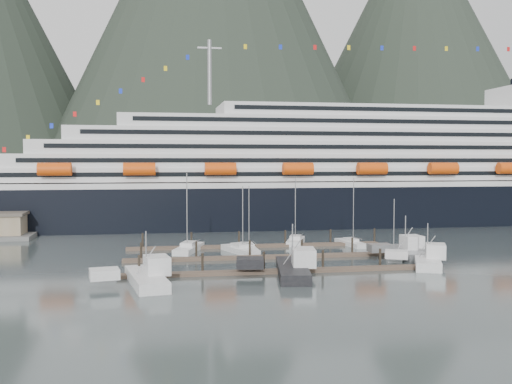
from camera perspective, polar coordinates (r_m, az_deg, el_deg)
ground at (r=98.99m, az=4.39°, el=-6.52°), size 1600.00×1600.00×0.00m
mountains at (r=703.03m, az=-3.32°, el=15.07°), size 870.00×440.00×420.00m
cruise_ship at (r=159.06m, az=10.11°, el=1.40°), size 210.00×30.40×50.30m
dock_near at (r=88.28m, az=2.84°, el=-7.48°), size 48.18×2.28×3.20m
dock_mid at (r=100.83m, az=1.23°, el=-6.16°), size 48.18×2.28×3.20m
dock_far at (r=113.48m, az=-0.01°, el=-5.13°), size 48.18×2.28×3.20m
sailboat_c at (r=106.75m, az=-1.53°, el=-5.59°), size 5.97×10.43×12.35m
sailboat_d at (r=109.00m, az=-0.75°, el=-5.42°), size 2.40×10.11×12.22m
sailboat_e at (r=108.88m, az=-6.41°, el=-5.42°), size 6.39×11.62×14.71m
sailboat_f at (r=118.28m, az=3.80°, el=-4.74°), size 5.81×10.00×13.89m
sailboat_g at (r=117.15m, az=9.02°, el=-4.86°), size 3.78×9.81×13.49m
sailboat_h at (r=102.57m, az=12.93°, el=-6.03°), size 4.58×8.15×10.44m
trawler_a at (r=81.15m, az=-10.52°, el=-7.98°), size 10.65×14.62×7.82m
trawler_c at (r=86.17m, az=3.36°, el=-7.27°), size 11.65×16.33×8.16m
trawler_d at (r=97.27m, az=15.91°, el=-6.24°), size 10.55×12.78×7.35m
trawler_e at (r=104.69m, az=13.95°, el=-5.54°), size 9.18×12.05×7.84m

